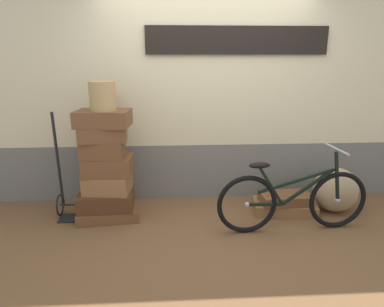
# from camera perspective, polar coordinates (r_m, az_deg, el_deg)

# --- Properties ---
(ground) EXTENTS (9.49, 5.20, 0.06)m
(ground) POSITION_cam_1_polar(r_m,az_deg,el_deg) (3.89, 3.35, -11.86)
(ground) COLOR brown
(station_building) EXTENTS (7.49, 0.74, 2.61)m
(station_building) POSITION_cam_1_polar(r_m,az_deg,el_deg) (4.32, 2.50, 9.61)
(station_building) COLOR slate
(station_building) RESTS_ON ground
(suitcase_0) EXTENTS (0.72, 0.53, 0.12)m
(suitcase_0) POSITION_cam_1_polar(r_m,az_deg,el_deg) (4.10, -13.59, -9.39)
(suitcase_0) COLOR brown
(suitcase_0) RESTS_ON ground
(suitcase_1) EXTENTS (0.61, 0.47, 0.19)m
(suitcase_1) POSITION_cam_1_polar(r_m,az_deg,el_deg) (4.04, -13.94, -7.36)
(suitcase_1) COLOR #4C2D19
(suitcase_1) RESTS_ON suitcase_0
(suitcase_2) EXTENTS (0.52, 0.40, 0.20)m
(suitcase_2) POSITION_cam_1_polar(r_m,az_deg,el_deg) (3.96, -13.78, -4.79)
(suitcase_2) COLOR olive
(suitcase_2) RESTS_ON suitcase_1
(suitcase_3) EXTENTS (0.53, 0.40, 0.20)m
(suitcase_3) POSITION_cam_1_polar(r_m,az_deg,el_deg) (3.91, -13.67, -1.91)
(suitcase_3) COLOR brown
(suitcase_3) RESTS_ON suitcase_2
(suitcase_4) EXTENTS (0.46, 0.32, 0.18)m
(suitcase_4) POSITION_cam_1_polar(r_m,az_deg,el_deg) (3.84, -14.54, 0.68)
(suitcase_4) COLOR brown
(suitcase_4) RESTS_ON suitcase_3
(suitcase_5) EXTENTS (0.53, 0.41, 0.15)m
(suitcase_5) POSITION_cam_1_polar(r_m,az_deg,el_deg) (3.83, -14.47, 3.23)
(suitcase_5) COLOR brown
(suitcase_5) RESTS_ON suitcase_4
(suitcase_6) EXTENTS (0.58, 0.43, 0.17)m
(suitcase_6) POSITION_cam_1_polar(r_m,az_deg,el_deg) (3.81, -14.46, 5.66)
(suitcase_6) COLOR brown
(suitcase_6) RESTS_ON suitcase_5
(suitcase_7) EXTENTS (0.74, 0.46, 0.12)m
(suitcase_7) POSITION_cam_1_polar(r_m,az_deg,el_deg) (4.26, 14.99, -8.50)
(suitcase_7) COLOR olive
(suitcase_7) RESTS_ON ground
(suitcase_8) EXTENTS (0.60, 0.35, 0.12)m
(suitcase_8) POSITION_cam_1_polar(r_m,az_deg,el_deg) (4.19, 15.21, -7.20)
(suitcase_8) COLOR brown
(suitcase_8) RESTS_ON suitcase_7
(wicker_basket) EXTENTS (0.27, 0.27, 0.30)m
(wicker_basket) POSITION_cam_1_polar(r_m,az_deg,el_deg) (3.75, -14.59, 9.18)
(wicker_basket) COLOR tan
(wicker_basket) RESTS_ON suitcase_6
(luggage_trolley) EXTENTS (0.43, 0.35, 1.20)m
(luggage_trolley) POSITION_cam_1_polar(r_m,az_deg,el_deg) (4.14, -18.58, -6.03)
(luggage_trolley) COLOR black
(luggage_trolley) RESTS_ON ground
(burlap_sack) EXTENTS (0.52, 0.44, 0.53)m
(burlap_sack) POSITION_cam_1_polar(r_m,az_deg,el_deg) (4.40, 22.63, -5.56)
(burlap_sack) COLOR tan
(burlap_sack) RESTS_ON ground
(bicycle) EXTENTS (1.60, 0.46, 0.88)m
(bicycle) POSITION_cam_1_polar(r_m,az_deg,el_deg) (3.74, 16.31, -7.41)
(bicycle) COLOR black
(bicycle) RESTS_ON ground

